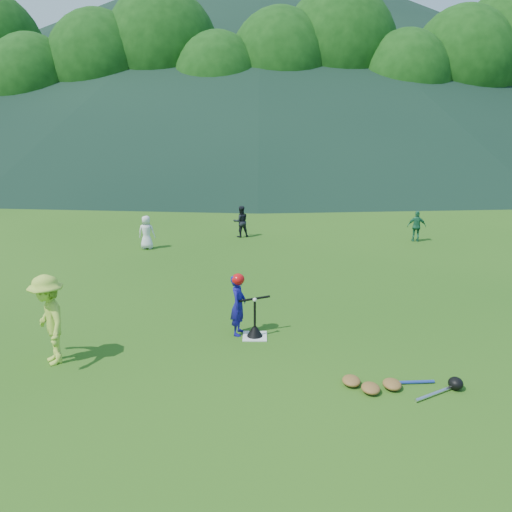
# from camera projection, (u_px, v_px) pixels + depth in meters

# --- Properties ---
(ground) EXTENTS (120.00, 120.00, 0.00)m
(ground) POSITION_uv_depth(u_px,v_px,m) (255.00, 337.00, 9.37)
(ground) COLOR #204E11
(ground) RESTS_ON ground
(home_plate) EXTENTS (0.45, 0.45, 0.02)m
(home_plate) POSITION_uv_depth(u_px,v_px,m) (255.00, 336.00, 9.36)
(home_plate) COLOR silver
(home_plate) RESTS_ON ground
(baseball) EXTENTS (0.08, 0.08, 0.08)m
(baseball) POSITION_uv_depth(u_px,v_px,m) (255.00, 300.00, 9.18)
(baseball) COLOR white
(baseball) RESTS_ON batting_tee
(batter_child) EXTENTS (0.36, 0.47, 1.17)m
(batter_child) POSITION_uv_depth(u_px,v_px,m) (238.00, 305.00, 9.35)
(batter_child) COLOR navy
(batter_child) RESTS_ON ground
(adult_coach) EXTENTS (1.02, 1.13, 1.53)m
(adult_coach) POSITION_uv_depth(u_px,v_px,m) (49.00, 320.00, 8.18)
(adult_coach) COLOR #A7CB3B
(adult_coach) RESTS_ON ground
(fielder_a) EXTENTS (0.54, 0.37, 1.07)m
(fielder_a) POSITION_uv_depth(u_px,v_px,m) (147.00, 232.00, 15.73)
(fielder_a) COLOR silver
(fielder_a) RESTS_ON ground
(fielder_b) EXTENTS (0.63, 0.55, 1.10)m
(fielder_b) POSITION_uv_depth(u_px,v_px,m) (241.00, 222.00, 17.36)
(fielder_b) COLOR black
(fielder_b) RESTS_ON ground
(fielder_c) EXTENTS (0.64, 0.35, 1.03)m
(fielder_c) POSITION_uv_depth(u_px,v_px,m) (417.00, 226.00, 16.72)
(fielder_c) COLOR #1F6A44
(fielder_c) RESTS_ON ground
(batting_tee) EXTENTS (0.30, 0.30, 0.68)m
(batting_tee) POSITION_uv_depth(u_px,v_px,m) (255.00, 330.00, 9.33)
(batting_tee) COLOR black
(batting_tee) RESTS_ON home_plate
(batter_gear) EXTENTS (0.72, 0.28, 0.53)m
(batter_gear) POSITION_uv_depth(u_px,v_px,m) (239.00, 281.00, 9.23)
(batter_gear) COLOR red
(batter_gear) RESTS_ON ground
(equipment_pile) EXTENTS (1.80, 0.69, 0.19)m
(equipment_pile) POSITION_uv_depth(u_px,v_px,m) (392.00, 384.00, 7.53)
(equipment_pile) COLOR olive
(equipment_pile) RESTS_ON ground
(outfield_fence) EXTENTS (70.07, 0.08, 1.33)m
(outfield_fence) POSITION_uv_depth(u_px,v_px,m) (259.00, 168.00, 36.22)
(outfield_fence) COLOR gray
(outfield_fence) RESTS_ON ground
(tree_line) EXTENTS (70.04, 11.40, 14.82)m
(tree_line) POSITION_uv_depth(u_px,v_px,m) (262.00, 66.00, 39.89)
(tree_line) COLOR #382314
(tree_line) RESTS_ON ground
(distant_hills) EXTENTS (155.00, 140.00, 32.00)m
(distant_hills) POSITION_uv_depth(u_px,v_px,m) (215.00, 54.00, 84.53)
(distant_hills) COLOR black
(distant_hills) RESTS_ON ground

